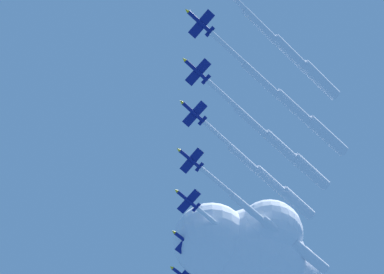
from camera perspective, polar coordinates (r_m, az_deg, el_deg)
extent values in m
cylinder|color=white|center=(238.71, 4.63, 7.35)|extent=(14.06, 6.07, 2.66)
cylinder|color=white|center=(242.94, 6.61, 5.52)|extent=(14.28, 6.92, 3.54)
cylinder|color=white|center=(247.68, 8.51, 3.76)|extent=(14.51, 7.78, 4.43)
cylinder|color=navy|center=(235.69, 0.54, 7.63)|extent=(9.08, 3.47, 1.41)
cone|color=yellow|center=(234.38, -0.35, 8.43)|extent=(1.58, 1.61, 1.34)
cylinder|color=black|center=(237.01, 1.37, 6.89)|extent=(0.83, 1.17, 1.06)
ellipsoid|color=black|center=(235.61, 0.17, 7.96)|extent=(2.07, 1.37, 0.90)
cube|color=navy|center=(235.78, 0.64, 7.54)|extent=(4.47, 8.34, 3.05)
cube|color=yellow|center=(236.17, 1.25, 8.25)|extent=(2.40, 1.21, 0.34)
cube|color=yellow|center=(235.59, 0.02, 6.84)|extent=(2.40, 1.21, 0.34)
cube|color=navy|center=(236.73, 1.20, 7.04)|extent=(1.78, 3.21, 1.21)
cube|color=yellow|center=(237.64, 1.14, 7.07)|extent=(1.54, 1.08, 1.82)
cylinder|color=white|center=(239.10, 2.56, 5.81)|extent=(15.35, 5.32, 1.80)
cylinder|color=white|center=(243.60, 4.71, 3.74)|extent=(15.56, 6.20, 2.70)
cylinder|color=white|center=(248.79, 6.88, 1.86)|extent=(15.77, 7.07, 3.60)
cylinder|color=white|center=(254.57, 8.96, 0.07)|extent=(15.98, 7.95, 4.50)
cylinder|color=navy|center=(242.10, 0.31, 4.43)|extent=(9.07, 3.55, 1.39)
cone|color=yellow|center=(240.61, -0.54, 5.20)|extent=(1.58, 1.60, 1.32)
cylinder|color=black|center=(243.59, 1.10, 3.71)|extent=(0.84, 1.16, 1.04)
ellipsoid|color=black|center=(241.95, -0.04, 4.75)|extent=(2.07, 1.37, 0.88)
cube|color=navy|center=(242.22, 0.41, 4.34)|extent=(4.59, 8.44, 2.76)
cube|color=yellow|center=(242.32, 1.02, 5.02)|extent=(2.40, 1.24, 0.31)
cube|color=yellow|center=(242.32, -0.21, 3.67)|extent=(2.40, 1.24, 0.31)
cube|color=navy|center=(243.28, 0.94, 3.86)|extent=(1.82, 3.25, 1.10)
cube|color=yellow|center=(244.18, 0.89, 3.91)|extent=(1.53, 1.03, 1.84)
cylinder|color=white|center=(245.76, 2.16, 2.75)|extent=(14.19, 5.19, 1.77)
cylinder|color=white|center=(250.31, 4.08, 0.92)|extent=(14.41, 6.05, 2.65)
cylinder|color=white|center=(255.37, 6.02, -0.73)|extent=(14.62, 6.91, 3.54)
cylinder|color=white|center=(260.91, 7.90, -2.31)|extent=(14.84, 7.76, 4.42)
cylinder|color=navy|center=(251.13, 0.10, 1.63)|extent=(9.06, 3.63, 1.40)
cone|color=yellow|center=(249.48, -0.71, 2.36)|extent=(1.59, 1.62, 1.33)
cylinder|color=black|center=(252.77, 0.86, 0.96)|extent=(0.85, 1.17, 1.05)
ellipsoid|color=black|center=(250.92, -0.24, 1.94)|extent=(2.08, 1.39, 0.89)
cube|color=navy|center=(251.27, 0.19, 1.55)|extent=(4.62, 8.40, 2.91)
cube|color=yellow|center=(251.29, 0.78, 2.21)|extent=(2.40, 1.25, 0.33)
cube|color=yellow|center=(251.43, -0.40, 0.91)|extent=(2.40, 1.25, 0.33)
cube|color=navy|center=(252.43, 0.70, 1.10)|extent=(1.83, 3.23, 1.15)
cube|color=yellow|center=(253.32, 0.65, 1.15)|extent=(1.54, 1.07, 1.83)
cylinder|color=white|center=(254.98, 1.81, 0.10)|extent=(13.35, 5.09, 1.78)
cylinder|color=white|center=(259.54, 3.54, -1.53)|extent=(13.58, 5.95, 2.68)
cylinder|color=white|center=(264.52, 5.30, -2.99)|extent=(13.80, 6.81, 3.57)
cylinder|color=white|center=(269.90, 7.01, -4.39)|extent=(14.03, 7.68, 4.46)
cylinder|color=navy|center=(256.57, -0.10, -1.51)|extent=(9.08, 3.47, 1.42)
cone|color=yellow|center=(254.80, -0.91, -0.83)|extent=(1.58, 1.61, 1.35)
cylinder|color=black|center=(258.32, 0.66, -2.14)|extent=(0.83, 1.17, 1.06)
ellipsoid|color=black|center=(256.30, -0.44, -1.22)|extent=(2.07, 1.37, 0.90)
cube|color=navy|center=(256.72, -0.01, -1.59)|extent=(4.46, 8.32, 3.10)
cube|color=yellow|center=(256.64, 0.55, -0.93)|extent=(2.40, 1.20, 0.34)
cube|color=yellow|center=(256.99, -0.57, -2.23)|extent=(2.40, 1.20, 0.34)
cube|color=navy|center=(257.96, 0.50, -2.01)|extent=(1.77, 3.20, 1.23)
cube|color=yellow|center=(258.84, 0.45, -1.95)|extent=(1.54, 1.09, 1.82)
cylinder|color=white|center=(261.07, 1.77, -3.06)|extent=(15.64, 5.39, 1.80)
cylinder|color=white|center=(266.81, 3.80, -4.82)|extent=(15.85, 6.26, 2.71)
cylinder|color=white|center=(273.07, 5.85, -6.38)|extent=(16.06, 7.14, 3.61)
cylinder|color=white|center=(279.86, 7.81, -7.86)|extent=(16.27, 8.02, 4.51)
cylinder|color=navy|center=(264.69, -0.29, -4.23)|extent=(9.07, 3.59, 1.40)
cone|color=yellow|center=(262.75, -1.07, -3.58)|extent=(1.59, 1.61, 1.33)
cylinder|color=black|center=(266.59, 0.44, -4.83)|extent=(0.84, 1.16, 1.05)
ellipsoid|color=black|center=(264.35, -0.61, -3.95)|extent=(2.07, 1.38, 0.89)
cube|color=navy|center=(264.85, -0.20, -4.30)|extent=(4.60, 8.41, 2.86)
cube|color=yellow|center=(264.54, 0.35, -3.69)|extent=(2.40, 1.24, 0.32)
cube|color=yellow|center=(265.35, -0.77, -4.91)|extent=(2.40, 1.24, 0.32)
cube|color=navy|center=(266.19, 0.29, -4.71)|extent=(1.82, 3.24, 1.14)
cube|color=yellow|center=(267.06, 0.24, -4.64)|extent=(1.54, 1.06, 1.84)
cylinder|color=white|center=(269.49, 1.48, -5.70)|extent=(15.27, 5.52, 1.78)
cylinder|color=white|center=(275.49, 3.38, -7.33)|extent=(15.49, 6.38, 2.67)
cylinder|color=white|center=(281.92, 5.31, -8.79)|extent=(15.71, 7.25, 3.56)
cylinder|color=navy|center=(272.47, -0.47, -6.93)|extent=(9.08, 3.44, 1.41)
cone|color=yellow|center=(270.44, -1.24, -6.33)|extent=(1.57, 1.60, 1.34)
cylinder|color=black|center=(274.44, 0.25, -7.48)|extent=(0.83, 1.17, 1.06)
ellipsoid|color=black|center=(272.09, -0.79, -6.66)|extent=(2.07, 1.36, 0.90)
cube|color=navy|center=(272.64, -0.38, -6.99)|extent=(4.45, 8.34, 3.03)
cube|color=yellow|center=(272.23, 0.15, -6.38)|extent=(2.40, 1.20, 0.34)
cube|color=yellow|center=(273.23, -0.92, -7.59)|extent=(2.40, 1.20, 0.34)
cube|color=navy|center=(274.03, 0.11, -7.37)|extent=(1.77, 3.21, 1.20)
cube|color=yellow|center=(274.89, 0.06, -7.30)|extent=(1.54, 1.07, 1.82)
cylinder|color=white|center=(277.17, 1.20, -8.20)|extent=(13.85, 4.92, 1.80)
cone|color=yellow|center=(280.09, -1.39, -8.67)|extent=(1.58, 1.62, 1.35)
ellipsoid|color=black|center=(281.79, -0.95, -8.98)|extent=(2.07, 1.37, 0.91)
cube|color=yellow|center=(281.94, -0.04, -8.71)|extent=(2.40, 1.21, 0.35)
sphere|color=white|center=(285.64, 4.26, -8.05)|extent=(33.71, 33.71, 33.71)
sphere|color=white|center=(280.71, 1.30, -6.96)|extent=(25.28, 25.28, 25.28)
sphere|color=white|center=(281.60, 5.20, -6.37)|extent=(21.91, 21.91, 21.91)
sphere|color=white|center=(292.61, 3.06, -7.45)|extent=(18.54, 18.54, 18.54)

